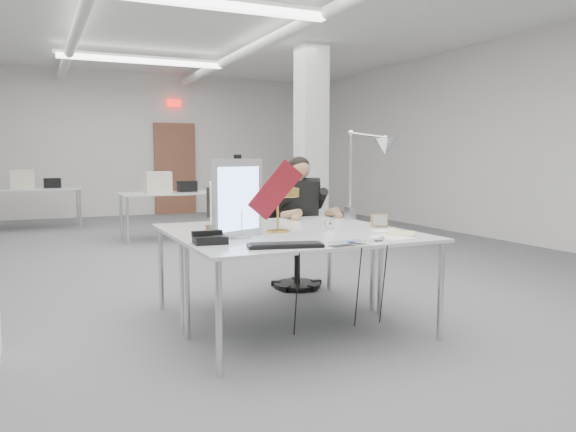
# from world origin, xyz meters

# --- Properties ---
(room_shell) EXTENTS (10.04, 14.04, 3.24)m
(room_shell) POSITION_xyz_m (0.04, 0.13, 1.69)
(room_shell) COLOR #565659
(room_shell) RESTS_ON ground
(desk_main) EXTENTS (1.80, 0.90, 0.02)m
(desk_main) POSITION_xyz_m (0.00, -2.50, 0.74)
(desk_main) COLOR silver
(desk_main) RESTS_ON room_shell
(desk_second) EXTENTS (1.80, 0.90, 0.02)m
(desk_second) POSITION_xyz_m (0.00, -1.60, 0.74)
(desk_second) COLOR silver
(desk_second) RESTS_ON room_shell
(bg_desk_a) EXTENTS (1.60, 0.80, 0.02)m
(bg_desk_a) POSITION_xyz_m (0.20, 3.00, 0.74)
(bg_desk_a) COLOR silver
(bg_desk_a) RESTS_ON room_shell
(bg_desk_b) EXTENTS (1.60, 0.80, 0.02)m
(bg_desk_b) POSITION_xyz_m (-1.80, 5.20, 0.74)
(bg_desk_b) COLOR silver
(bg_desk_b) RESTS_ON room_shell
(office_chair) EXTENTS (0.73, 0.73, 1.17)m
(office_chair) POSITION_xyz_m (0.60, -0.96, 0.59)
(office_chair) COLOR black
(office_chair) RESTS_ON room_shell
(seated_person) EXTENTS (0.67, 0.75, 0.93)m
(seated_person) POSITION_xyz_m (0.60, -1.01, 0.90)
(seated_person) COLOR black
(seated_person) RESTS_ON office_chair
(monitor) EXTENTS (0.44, 0.23, 0.57)m
(monitor) POSITION_xyz_m (-0.48, -2.23, 1.04)
(monitor) COLOR silver
(monitor) RESTS_ON desk_main
(pennant) EXTENTS (0.41, 0.10, 0.45)m
(pennant) POSITION_xyz_m (-0.20, -2.27, 1.10)
(pennant) COLOR maroon
(pennant) RESTS_ON monitor
(keyboard) EXTENTS (0.51, 0.28, 0.02)m
(keyboard) POSITION_xyz_m (-0.35, -2.77, 0.77)
(keyboard) COLOR black
(keyboard) RESTS_ON desk_main
(laptop) EXTENTS (0.31, 0.23, 0.02)m
(laptop) POSITION_xyz_m (0.07, -2.90, 0.77)
(laptop) COLOR #ABACB0
(laptop) RESTS_ON desk_main
(mouse) EXTENTS (0.12, 0.10, 0.04)m
(mouse) POSITION_xyz_m (0.36, -2.79, 0.77)
(mouse) COLOR silver
(mouse) RESTS_ON desk_main
(bankers_lamp) EXTENTS (0.33, 0.16, 0.36)m
(bankers_lamp) POSITION_xyz_m (-0.11, -2.10, 0.93)
(bankers_lamp) COLOR gold
(bankers_lamp) RESTS_ON desk_main
(desk_phone) EXTENTS (0.24, 0.22, 0.05)m
(desk_phone) POSITION_xyz_m (-0.75, -2.42, 0.78)
(desk_phone) COLOR black
(desk_phone) RESTS_ON desk_main
(picture_frame_left) EXTENTS (0.14, 0.09, 0.11)m
(picture_frame_left) POSITION_xyz_m (-0.67, -2.24, 0.81)
(picture_frame_left) COLOR #B47A4D
(picture_frame_left) RESTS_ON desk_main
(picture_frame_right) EXTENTS (0.14, 0.09, 0.11)m
(picture_frame_right) POSITION_xyz_m (0.80, -2.15, 0.81)
(picture_frame_right) COLOR olive
(picture_frame_right) RESTS_ON desk_main
(desk_clock) EXTENTS (0.09, 0.04, 0.09)m
(desk_clock) POSITION_xyz_m (0.35, -2.09, 0.81)
(desk_clock) COLOR #B0B0B4
(desk_clock) RESTS_ON desk_main
(paper_stack_a) EXTENTS (0.28, 0.33, 0.01)m
(paper_stack_a) POSITION_xyz_m (0.53, -2.71, 0.76)
(paper_stack_a) COLOR white
(paper_stack_a) RESTS_ON desk_main
(paper_stack_b) EXTENTS (0.33, 0.34, 0.01)m
(paper_stack_b) POSITION_xyz_m (0.70, -2.58, 0.76)
(paper_stack_b) COLOR #CFC67C
(paper_stack_b) RESTS_ON desk_main
(paper_stack_c) EXTENTS (0.22, 0.16, 0.01)m
(paper_stack_c) POSITION_xyz_m (0.69, -2.39, 0.76)
(paper_stack_c) COLOR silver
(paper_stack_c) RESTS_ON desk_main
(beige_monitor) EXTENTS (0.48, 0.47, 0.37)m
(beige_monitor) POSITION_xyz_m (-0.28, -1.54, 0.94)
(beige_monitor) COLOR beige
(beige_monitor) RESTS_ON desk_second
(architect_lamp) EXTENTS (0.30, 0.76, 0.95)m
(architect_lamp) POSITION_xyz_m (0.85, -1.83, 1.23)
(architect_lamp) COLOR #B5B5BA
(architect_lamp) RESTS_ON desk_second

